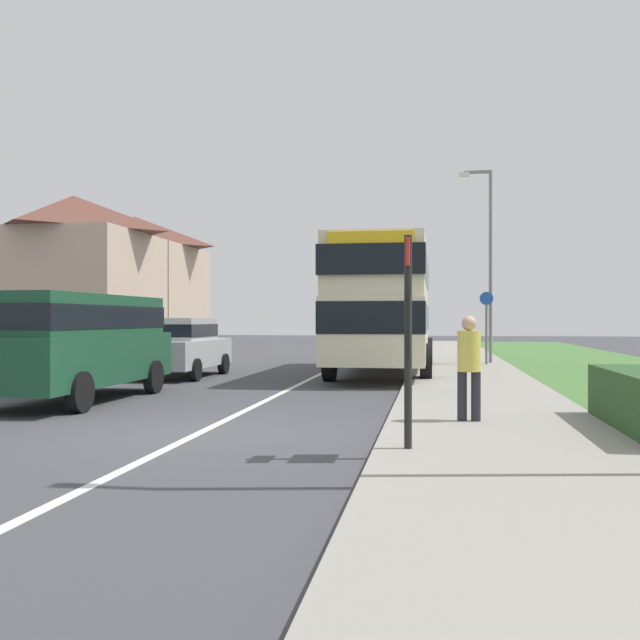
{
  "coord_description": "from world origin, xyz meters",
  "views": [
    {
      "loc": [
        3.29,
        -9.95,
        1.63
      ],
      "look_at": [
        0.74,
        6.24,
        1.6
      ],
      "focal_mm": 40.57,
      "sensor_mm": 36.0,
      "label": 1
    }
  ],
  "objects_px": {
    "double_decker_bus": "(384,301)",
    "parked_car_silver": "(180,345)",
    "bus_stop_sign": "(408,326)",
    "parked_van_dark_green": "(75,338)",
    "street_lamp_mid": "(487,253)",
    "cycle_route_sign": "(486,325)",
    "pedestrian_at_stop": "(469,363)"
  },
  "relations": [
    {
      "from": "parked_van_dark_green",
      "to": "parked_car_silver",
      "type": "distance_m",
      "value": 5.92
    },
    {
      "from": "double_decker_bus",
      "to": "pedestrian_at_stop",
      "type": "relative_size",
      "value": 5.77
    },
    {
      "from": "parked_van_dark_green",
      "to": "street_lamp_mid",
      "type": "xyz_separation_m",
      "value": [
        8.81,
        12.08,
        2.65
      ]
    },
    {
      "from": "double_decker_bus",
      "to": "street_lamp_mid",
      "type": "distance_m",
      "value": 5.52
    },
    {
      "from": "double_decker_bus",
      "to": "parked_car_silver",
      "type": "height_order",
      "value": "double_decker_bus"
    },
    {
      "from": "parked_car_silver",
      "to": "pedestrian_at_stop",
      "type": "relative_size",
      "value": 2.49
    },
    {
      "from": "double_decker_bus",
      "to": "cycle_route_sign",
      "type": "xyz_separation_m",
      "value": [
        3.17,
        3.16,
        -0.71
      ]
    },
    {
      "from": "parked_car_silver",
      "to": "parked_van_dark_green",
      "type": "bearing_deg",
      "value": -90.16
    },
    {
      "from": "parked_car_silver",
      "to": "cycle_route_sign",
      "type": "distance_m",
      "value": 10.16
    },
    {
      "from": "double_decker_bus",
      "to": "parked_van_dark_green",
      "type": "relative_size",
      "value": 1.8
    },
    {
      "from": "pedestrian_at_stop",
      "to": "cycle_route_sign",
      "type": "height_order",
      "value": "cycle_route_sign"
    },
    {
      "from": "double_decker_bus",
      "to": "cycle_route_sign",
      "type": "distance_m",
      "value": 4.53
    },
    {
      "from": "pedestrian_at_stop",
      "to": "street_lamp_mid",
      "type": "bearing_deg",
      "value": 84.88
    },
    {
      "from": "double_decker_bus",
      "to": "bus_stop_sign",
      "type": "xyz_separation_m",
      "value": [
        1.15,
        -12.85,
        -0.6
      ]
    },
    {
      "from": "bus_stop_sign",
      "to": "parked_van_dark_green",
      "type": "bearing_deg",
      "value": 144.02
    },
    {
      "from": "street_lamp_mid",
      "to": "pedestrian_at_stop",
      "type": "bearing_deg",
      "value": -95.12
    },
    {
      "from": "parked_car_silver",
      "to": "street_lamp_mid",
      "type": "relative_size",
      "value": 0.62
    },
    {
      "from": "pedestrian_at_stop",
      "to": "cycle_route_sign",
      "type": "xyz_separation_m",
      "value": [
        1.21,
        13.59,
        0.45
      ]
    },
    {
      "from": "double_decker_bus",
      "to": "parked_car_silver",
      "type": "xyz_separation_m",
      "value": [
        -5.53,
        -2.07,
        -1.24
      ]
    },
    {
      "from": "bus_stop_sign",
      "to": "cycle_route_sign",
      "type": "bearing_deg",
      "value": 82.81
    },
    {
      "from": "double_decker_bus",
      "to": "cycle_route_sign",
      "type": "relative_size",
      "value": 3.83
    },
    {
      "from": "cycle_route_sign",
      "to": "street_lamp_mid",
      "type": "relative_size",
      "value": 0.37
    },
    {
      "from": "parked_van_dark_green",
      "to": "bus_stop_sign",
      "type": "xyz_separation_m",
      "value": [
        6.7,
        -4.86,
        0.28
      ]
    },
    {
      "from": "parked_car_silver",
      "to": "street_lamp_mid",
      "type": "distance_m",
      "value": 11.15
    },
    {
      "from": "double_decker_bus",
      "to": "bus_stop_sign",
      "type": "distance_m",
      "value": 12.91
    },
    {
      "from": "street_lamp_mid",
      "to": "double_decker_bus",
      "type": "bearing_deg",
      "value": -128.51
    },
    {
      "from": "cycle_route_sign",
      "to": "double_decker_bus",
      "type": "bearing_deg",
      "value": -135.1
    },
    {
      "from": "cycle_route_sign",
      "to": "street_lamp_mid",
      "type": "xyz_separation_m",
      "value": [
        0.09,
        0.94,
        2.48
      ]
    },
    {
      "from": "parked_car_silver",
      "to": "bus_stop_sign",
      "type": "distance_m",
      "value": 12.69
    },
    {
      "from": "parked_car_silver",
      "to": "cycle_route_sign",
      "type": "height_order",
      "value": "cycle_route_sign"
    },
    {
      "from": "parked_van_dark_green",
      "to": "bus_stop_sign",
      "type": "height_order",
      "value": "bus_stop_sign"
    },
    {
      "from": "street_lamp_mid",
      "to": "parked_van_dark_green",
      "type": "bearing_deg",
      "value": -126.09
    }
  ]
}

